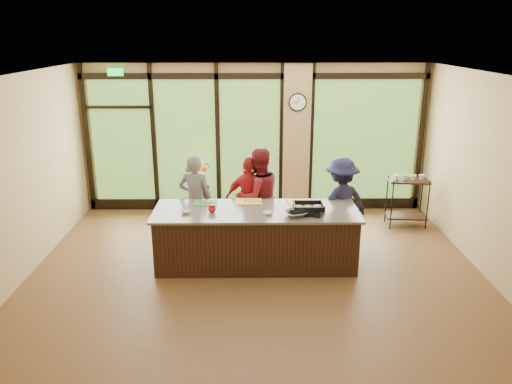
{
  "coord_description": "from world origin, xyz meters",
  "views": [
    {
      "loc": [
        -0.08,
        -7.03,
        3.56
      ],
      "look_at": [
        0.0,
        0.4,
        1.18
      ],
      "focal_mm": 35.0,
      "sensor_mm": 36.0,
      "label": 1
    }
  ],
  "objects_px": {
    "cook_left": "(196,200)",
    "roasting_pan": "(308,210)",
    "flower_stand": "(199,200)",
    "cook_right": "(341,203)",
    "island_base": "(256,238)",
    "bar_cart": "(407,195)"
  },
  "relations": [
    {
      "from": "cook_left",
      "to": "roasting_pan",
      "type": "height_order",
      "value": "cook_left"
    },
    {
      "from": "cook_left",
      "to": "flower_stand",
      "type": "bearing_deg",
      "value": -75.08
    },
    {
      "from": "cook_right",
      "to": "cook_left",
      "type": "bearing_deg",
      "value": -25.28
    },
    {
      "from": "cook_right",
      "to": "island_base",
      "type": "bearing_deg",
      "value": 3.12
    },
    {
      "from": "cook_left",
      "to": "bar_cart",
      "type": "xyz_separation_m",
      "value": [
        3.93,
        0.83,
        -0.2
      ]
    },
    {
      "from": "island_base",
      "to": "roasting_pan",
      "type": "bearing_deg",
      "value": -10.07
    },
    {
      "from": "cook_right",
      "to": "roasting_pan",
      "type": "height_order",
      "value": "cook_right"
    },
    {
      "from": "island_base",
      "to": "cook_left",
      "type": "distance_m",
      "value": 1.37
    },
    {
      "from": "island_base",
      "to": "flower_stand",
      "type": "xyz_separation_m",
      "value": [
        -1.12,
        2.13,
        -0.08
      ]
    },
    {
      "from": "roasting_pan",
      "to": "flower_stand",
      "type": "xyz_separation_m",
      "value": [
        -1.92,
        2.27,
        -0.6
      ]
    },
    {
      "from": "bar_cart",
      "to": "cook_right",
      "type": "bearing_deg",
      "value": -141.26
    },
    {
      "from": "cook_left",
      "to": "flower_stand",
      "type": "relative_size",
      "value": 2.26
    },
    {
      "from": "cook_left",
      "to": "bar_cart",
      "type": "distance_m",
      "value": 4.03
    },
    {
      "from": "flower_stand",
      "to": "island_base",
      "type": "bearing_deg",
      "value": -75.94
    },
    {
      "from": "cook_left",
      "to": "roasting_pan",
      "type": "bearing_deg",
      "value": 163.59
    },
    {
      "from": "flower_stand",
      "to": "cook_right",
      "type": "bearing_deg",
      "value": -42.99
    },
    {
      "from": "roasting_pan",
      "to": "cook_left",
      "type": "bearing_deg",
      "value": 174.36
    },
    {
      "from": "roasting_pan",
      "to": "flower_stand",
      "type": "relative_size",
      "value": 0.63
    },
    {
      "from": "island_base",
      "to": "flower_stand",
      "type": "height_order",
      "value": "island_base"
    },
    {
      "from": "cook_right",
      "to": "bar_cart",
      "type": "relative_size",
      "value": 1.56
    },
    {
      "from": "cook_left",
      "to": "cook_right",
      "type": "relative_size",
      "value": 1.03
    },
    {
      "from": "cook_right",
      "to": "bar_cart",
      "type": "height_order",
      "value": "cook_right"
    }
  ]
}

